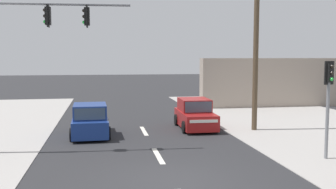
% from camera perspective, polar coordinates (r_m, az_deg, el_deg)
% --- Properties ---
extents(ground_plane, '(140.00, 140.00, 0.00)m').
position_cam_1_polar(ground_plane, '(12.10, 0.63, -12.37)').
color(ground_plane, '#28282B').
extents(lane_dash_mid, '(0.20, 2.40, 0.01)m').
position_cam_1_polar(lane_dash_mid, '(14.94, -1.44, -8.86)').
color(lane_dash_mid, silver).
rests_on(lane_dash_mid, ground).
extents(lane_dash_far, '(0.20, 2.40, 0.01)m').
position_cam_1_polar(lane_dash_far, '(19.79, -3.51, -5.29)').
color(lane_dash_far, silver).
rests_on(lane_dash_far, ground).
extents(utility_pole_midground_right, '(1.80, 0.26, 9.44)m').
position_cam_1_polar(utility_pole_midground_right, '(20.14, 12.68, 8.94)').
color(utility_pole_midground_right, '#4C3D2B').
rests_on(utility_pole_midground_right, ground).
extents(traffic_signal_mast, '(5.29, 0.50, 6.00)m').
position_cam_1_polar(traffic_signal_mast, '(15.93, -19.71, 6.76)').
color(traffic_signal_mast, slate).
rests_on(traffic_signal_mast, ground).
extents(pedestal_signal_right_kerb, '(0.43, 0.31, 3.56)m').
position_cam_1_polar(pedestal_signal_right_kerb, '(15.17, 22.26, 0.20)').
color(pedestal_signal_right_kerb, slate).
rests_on(pedestal_signal_right_kerb, ground).
extents(shopfront_wall_far, '(12.00, 1.00, 3.60)m').
position_cam_1_polar(shopfront_wall_far, '(30.34, 15.89, 1.70)').
color(shopfront_wall_far, '#A39384').
rests_on(shopfront_wall_far, ground).
extents(hatchback_oncoming_mid, '(1.85, 3.68, 1.53)m').
position_cam_1_polar(hatchback_oncoming_mid, '(18.77, -11.24, -3.81)').
color(hatchback_oncoming_mid, navy).
rests_on(hatchback_oncoming_mid, ground).
extents(hatchback_oncoming_near, '(1.83, 3.67, 1.53)m').
position_cam_1_polar(hatchback_oncoming_near, '(20.41, 3.95, -2.97)').
color(hatchback_oncoming_near, maroon).
rests_on(hatchback_oncoming_near, ground).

